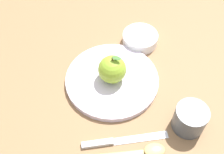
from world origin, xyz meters
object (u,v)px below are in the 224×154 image
dinner_plate (112,79)px  knife (117,141)px  side_bowl (140,38)px  spoon (146,151)px  cup (190,118)px  apple (112,69)px

dinner_plate → knife: (0.01, -0.17, -0.01)m
side_bowl → spoon: 0.35m
cup → spoon: size_ratio=0.44×
apple → cup: 0.22m
side_bowl → knife: side_bowl is taller
cup → knife: cup is taller
apple → spoon: size_ratio=0.49×
dinner_plate → knife: size_ratio=1.21×
dinner_plate → side_bowl: 0.17m
side_bowl → spoon: (-0.00, -0.35, -0.01)m
apple → side_bowl: size_ratio=0.81×
dinner_plate → cup: (0.18, -0.13, 0.03)m
cup → spoon: bearing=-146.3°
apple → knife: (0.01, -0.17, -0.05)m
apple → spoon: (0.08, -0.20, -0.05)m
dinner_plate → spoon: 0.21m
apple → spoon: apple is taller
apple → side_bowl: 0.17m
cup → knife: 0.18m
knife → apple: bearing=94.5°
side_bowl → cup: size_ratio=1.36×
dinner_plate → cup: size_ratio=3.24×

